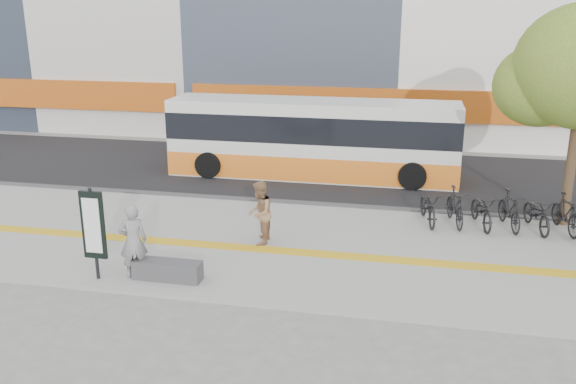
% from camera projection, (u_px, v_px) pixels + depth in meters
% --- Properties ---
extents(ground, '(120.00, 120.00, 0.00)m').
position_uv_depth(ground, '(288.00, 271.00, 14.64)').
color(ground, '#62625D').
rests_on(ground, ground).
extents(sidewalk, '(40.00, 7.00, 0.08)m').
position_uv_depth(sidewalk, '(300.00, 246.00, 16.03)').
color(sidewalk, gray).
rests_on(sidewalk, ground).
extents(tactile_strip, '(40.00, 0.45, 0.01)m').
position_uv_depth(tactile_strip, '(296.00, 252.00, 15.55)').
color(tactile_strip, gold).
rests_on(tactile_strip, sidewalk).
extents(street, '(40.00, 8.00, 0.06)m').
position_uv_depth(street, '(337.00, 174.00, 23.06)').
color(street, black).
rests_on(street, ground).
extents(curb, '(40.00, 0.25, 0.14)m').
position_uv_depth(curb, '(320.00, 205.00, 19.30)').
color(curb, '#3B3A3D').
rests_on(curb, ground).
extents(bench, '(1.60, 0.45, 0.45)m').
position_uv_depth(bench, '(168.00, 270.00, 13.94)').
color(bench, '#3B3A3D').
rests_on(bench, sidewalk).
extents(signboard, '(0.55, 0.10, 2.20)m').
position_uv_depth(signboard, '(93.00, 226.00, 13.66)').
color(signboard, black).
rests_on(signboard, sidewalk).
extents(bus, '(10.60, 2.51, 2.82)m').
position_uv_depth(bus, '(312.00, 141.00, 22.36)').
color(bus, silver).
rests_on(bus, street).
extents(bicycle_row, '(4.66, 1.94, 1.08)m').
position_uv_depth(bicycle_row, '(494.00, 210.00, 17.19)').
color(bicycle_row, black).
rests_on(bicycle_row, sidewalk).
extents(seated_woman, '(0.77, 0.69, 1.77)m').
position_uv_depth(seated_woman, '(133.00, 241.00, 13.89)').
color(seated_woman, black).
rests_on(seated_woman, sidewalk).
extents(pedestrian_tan, '(0.70, 0.87, 1.71)m').
position_uv_depth(pedestrian_tan, '(260.00, 213.00, 15.90)').
color(pedestrian_tan, '#916B49').
rests_on(pedestrian_tan, sidewalk).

